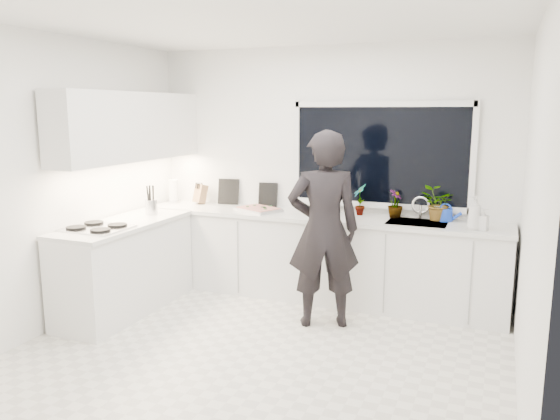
% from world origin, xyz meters
% --- Properties ---
extents(floor, '(4.00, 3.50, 0.02)m').
position_xyz_m(floor, '(0.00, 0.00, -0.01)').
color(floor, beige).
rests_on(floor, ground).
extents(wall_back, '(4.00, 0.02, 2.70)m').
position_xyz_m(wall_back, '(0.00, 1.76, 1.35)').
color(wall_back, white).
rests_on(wall_back, ground).
extents(wall_left, '(0.02, 3.50, 2.70)m').
position_xyz_m(wall_left, '(-2.01, 0.00, 1.35)').
color(wall_left, white).
rests_on(wall_left, ground).
extents(wall_right, '(0.02, 3.50, 2.70)m').
position_xyz_m(wall_right, '(2.01, 0.00, 1.35)').
color(wall_right, white).
rests_on(wall_right, ground).
extents(ceiling, '(4.00, 3.50, 0.02)m').
position_xyz_m(ceiling, '(0.00, 0.00, 2.71)').
color(ceiling, white).
rests_on(ceiling, wall_back).
extents(window, '(1.80, 0.02, 1.00)m').
position_xyz_m(window, '(0.60, 1.73, 1.55)').
color(window, black).
rests_on(window, wall_back).
extents(base_cabinets_back, '(3.92, 0.58, 0.88)m').
position_xyz_m(base_cabinets_back, '(0.00, 1.45, 0.44)').
color(base_cabinets_back, white).
rests_on(base_cabinets_back, floor).
extents(base_cabinets_left, '(0.58, 1.60, 0.88)m').
position_xyz_m(base_cabinets_left, '(-1.67, 0.35, 0.44)').
color(base_cabinets_left, white).
rests_on(base_cabinets_left, floor).
extents(countertop_back, '(3.94, 0.62, 0.04)m').
position_xyz_m(countertop_back, '(0.00, 1.44, 0.90)').
color(countertop_back, silver).
rests_on(countertop_back, base_cabinets_back).
extents(countertop_left, '(0.62, 1.60, 0.04)m').
position_xyz_m(countertop_left, '(-1.67, 0.35, 0.90)').
color(countertop_left, silver).
rests_on(countertop_left, base_cabinets_left).
extents(upper_cabinets, '(0.34, 2.10, 0.70)m').
position_xyz_m(upper_cabinets, '(-1.79, 0.70, 1.85)').
color(upper_cabinets, white).
rests_on(upper_cabinets, wall_left).
extents(sink, '(0.58, 0.42, 0.14)m').
position_xyz_m(sink, '(1.05, 1.45, 0.87)').
color(sink, silver).
rests_on(sink, countertop_back).
extents(faucet, '(0.03, 0.03, 0.22)m').
position_xyz_m(faucet, '(1.05, 1.65, 1.03)').
color(faucet, silver).
rests_on(faucet, countertop_back).
extents(stovetop, '(0.56, 0.48, 0.03)m').
position_xyz_m(stovetop, '(-1.69, -0.00, 0.94)').
color(stovetop, black).
rests_on(stovetop, countertop_left).
extents(person, '(0.80, 0.68, 1.85)m').
position_xyz_m(person, '(0.30, 0.75, 0.92)').
color(person, black).
rests_on(person, floor).
extents(pizza_tray, '(0.56, 0.50, 0.03)m').
position_xyz_m(pizza_tray, '(-0.67, 1.42, 0.94)').
color(pizza_tray, silver).
rests_on(pizza_tray, countertop_back).
extents(pizza, '(0.51, 0.45, 0.01)m').
position_xyz_m(pizza, '(-0.67, 1.42, 0.95)').
color(pizza, '#BA3F18').
rests_on(pizza, pizza_tray).
extents(watering_can, '(0.17, 0.17, 0.13)m').
position_xyz_m(watering_can, '(1.30, 1.61, 0.98)').
color(watering_can, blue).
rests_on(watering_can, countertop_back).
extents(paper_towel_roll, '(0.13, 0.13, 0.26)m').
position_xyz_m(paper_towel_roll, '(-1.85, 1.55, 1.05)').
color(paper_towel_roll, silver).
rests_on(paper_towel_roll, countertop_back).
extents(knife_block, '(0.16, 0.14, 0.22)m').
position_xyz_m(knife_block, '(-1.50, 1.59, 1.03)').
color(knife_block, olive).
rests_on(knife_block, countertop_back).
extents(utensil_crock, '(0.16, 0.16, 0.16)m').
position_xyz_m(utensil_crock, '(-1.64, 0.80, 1.00)').
color(utensil_crock, silver).
rests_on(utensil_crock, countertop_left).
extents(picture_frame_large, '(0.22, 0.05, 0.28)m').
position_xyz_m(picture_frame_large, '(-0.67, 1.69, 1.06)').
color(picture_frame_large, black).
rests_on(picture_frame_large, countertop_back).
extents(picture_frame_small, '(0.25, 0.06, 0.30)m').
position_xyz_m(picture_frame_small, '(-1.18, 1.69, 1.07)').
color(picture_frame_small, black).
rests_on(picture_frame_small, countertop_back).
extents(herb_plants, '(1.36, 0.29, 0.34)m').
position_xyz_m(herb_plants, '(0.93, 1.61, 1.08)').
color(herb_plants, '#26662D').
rests_on(herb_plants, countertop_back).
extents(soap_bottles, '(0.22, 0.17, 0.31)m').
position_xyz_m(soap_bottles, '(1.61, 1.30, 1.06)').
color(soap_bottles, '#D8BF66').
rests_on(soap_bottles, countertop_back).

